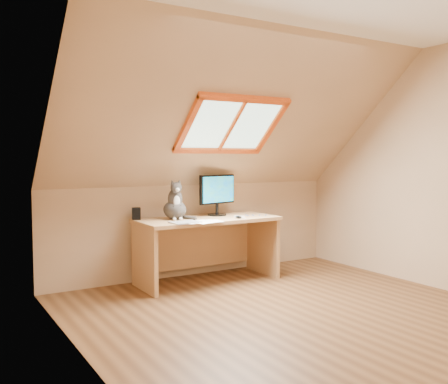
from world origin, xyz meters
TOP-DOWN VIEW (x-y plane):
  - ground at (0.00, 0.00)m, footprint 3.50×3.50m
  - room_shell at (0.00, -0.09)m, footprint 3.52×3.52m
  - desk at (-0.08, 1.44)m, footprint 1.48×0.65m
  - monitor at (0.11, 1.50)m, footprint 0.47×0.20m
  - cat at (-0.42, 1.45)m, footprint 0.27×0.31m
  - desk_speaker at (-0.77, 1.63)m, footprint 0.10×0.10m
  - graphics_tablet at (-0.46, 1.14)m, footprint 0.29×0.22m
  - mouse at (0.16, 1.16)m, footprint 0.06×0.10m
  - papers at (-0.25, 1.12)m, footprint 0.35×0.30m
  - cables at (0.38, 1.26)m, footprint 0.51×0.26m

SIDE VIEW (x-z plane):
  - ground at x=0.00m, z-range 0.00..0.00m
  - desk at x=-0.08m, z-range 0.12..0.80m
  - papers at x=-0.25m, z-range 0.67..0.68m
  - cables at x=0.38m, z-range 0.67..0.68m
  - graphics_tablet at x=-0.46m, z-range 0.67..0.69m
  - mouse at x=0.16m, z-range 0.67..0.70m
  - desk_speaker at x=-0.77m, z-range 0.67..0.79m
  - cat at x=-0.42m, z-range 0.61..1.03m
  - monitor at x=0.11m, z-range 0.71..1.15m
  - room_shell at x=0.00m, z-range 0.23..2.64m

